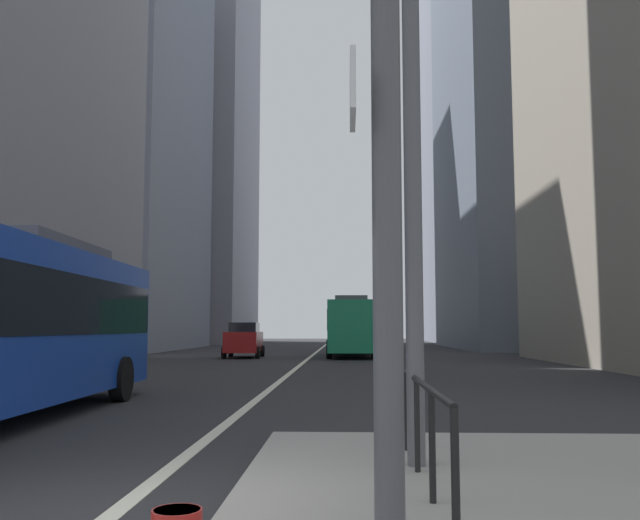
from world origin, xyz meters
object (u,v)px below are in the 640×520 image
object	(u,v)px
city_bus_red_receding	(351,325)
car_receding_far	(361,335)
traffic_signal_gantry	(146,9)
street_lamp_post	(410,13)
car_receding_near	(357,336)
car_oncoming_mid	(244,340)

from	to	relation	value
city_bus_red_receding	car_receding_far	xyz separation A→B (m)	(1.03, 23.08, -0.85)
traffic_signal_gantry	street_lamp_post	distance (m)	3.72
car_receding_near	street_lamp_post	distance (m)	47.97
street_lamp_post	car_receding_near	bearing A→B (deg)	89.95
city_bus_red_receding	car_oncoming_mid	size ratio (longest dim) A/B	2.40
city_bus_red_receding	car_receding_near	xyz separation A→B (m)	(0.55, 15.00, -0.84)
car_oncoming_mid	street_lamp_post	distance (m)	31.63
street_lamp_post	car_receding_far	bearing A→B (deg)	89.47
car_oncoming_mid	street_lamp_post	world-z (taller)	street_lamp_post
car_oncoming_mid	car_receding_far	size ratio (longest dim) A/B	1.07
city_bus_red_receding	street_lamp_post	size ratio (longest dim) A/B	1.35
street_lamp_post	city_bus_red_receding	bearing A→B (deg)	90.89
car_oncoming_mid	car_receding_far	xyz separation A→B (m)	(7.01, 25.21, -0.00)
car_oncoming_mid	car_receding_near	bearing A→B (deg)	69.11
city_bus_red_receding	traffic_signal_gantry	bearing A→B (deg)	-92.86
car_oncoming_mid	car_receding_near	xyz separation A→B (m)	(6.54, 17.12, 0.00)
car_receding_near	traffic_signal_gantry	distance (m)	50.61
car_receding_far	car_oncoming_mid	bearing A→B (deg)	-105.55
car_oncoming_mid	car_receding_near	size ratio (longest dim) A/B	1.00
car_receding_near	street_lamp_post	size ratio (longest dim) A/B	0.56
traffic_signal_gantry	city_bus_red_receding	bearing A→B (deg)	87.14
city_bus_red_receding	car_receding_near	bearing A→B (deg)	87.89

